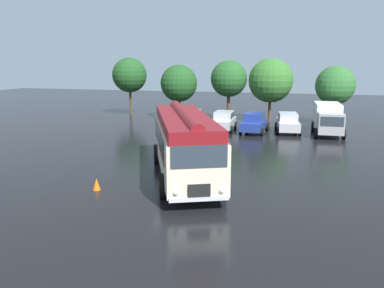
{
  "coord_description": "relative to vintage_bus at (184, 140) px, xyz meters",
  "views": [
    {
      "loc": [
        5.84,
        -18.26,
        5.7
      ],
      "look_at": [
        0.28,
        1.16,
        1.4
      ],
      "focal_mm": 35.0,
      "sensor_mm": 36.0,
      "label": 1
    }
  ],
  "objects": [
    {
      "name": "tree_left_of_centre",
      "position": [
        -6.71,
        19.92,
        1.89
      ],
      "size": [
        3.86,
        3.86,
        5.7
      ],
      "color": "#4C3823",
      "rests_on": "ground"
    },
    {
      "name": "car_far_right",
      "position": [
        4.72,
        14.76,
        -1.05
      ],
      "size": [
        2.34,
        4.38,
        1.66
      ],
      "color": "#B7BABF",
      "rests_on": "ground"
    },
    {
      "name": "car_mid_left",
      "position": [
        -0.76,
        14.29,
        -1.05
      ],
      "size": [
        2.06,
        4.25,
        1.66
      ],
      "color": "#B7BABF",
      "rests_on": "ground"
    },
    {
      "name": "traffic_cone",
      "position": [
        -3.25,
        -3.22,
        -1.62
      ],
      "size": [
        0.36,
        0.36,
        0.55
      ],
      "primitive_type": "cone",
      "color": "orange",
      "rests_on": "ground"
    },
    {
      "name": "tree_centre",
      "position": [
        -1.54,
        19.97,
        2.41
      ],
      "size": [
        3.68,
        3.68,
        6.13
      ],
      "color": "#4C3823",
      "rests_on": "ground"
    },
    {
      "name": "car_near_left",
      "position": [
        -3.83,
        14.38,
        -1.05
      ],
      "size": [
        2.19,
        4.31,
        1.66
      ],
      "color": "#B7BABF",
      "rests_on": "ground"
    },
    {
      "name": "vintage_bus",
      "position": [
        0.0,
        0.0,
        0.0
      ],
      "size": [
        6.33,
        10.21,
        3.49
      ],
      "color": "beige",
      "rests_on": "ground"
    },
    {
      "name": "tree_far_right",
      "position": [
        8.72,
        19.72,
        1.85
      ],
      "size": [
        3.64,
        3.64,
        5.61
      ],
      "color": "#4C3823",
      "rests_on": "ground"
    },
    {
      "name": "box_van",
      "position": [
        7.94,
        14.95,
        -0.53
      ],
      "size": [
        2.47,
        5.83,
        2.5
      ],
      "color": "silver",
      "rests_on": "ground"
    },
    {
      "name": "car_mid_right",
      "position": [
        1.97,
        13.96,
        -1.05
      ],
      "size": [
        2.18,
        4.31,
        1.66
      ],
      "color": "navy",
      "rests_on": "ground"
    },
    {
      "name": "ground_plane",
      "position": [
        -0.28,
        0.35,
        -1.89
      ],
      "size": [
        120.0,
        120.0,
        0.0
      ],
      "primitive_type": "plane",
      "color": "black"
    },
    {
      "name": "tree_right_of_centre",
      "position": [
        2.75,
        20.27,
        2.22
      ],
      "size": [
        4.38,
        4.38,
        6.34
      ],
      "color": "#4C3823",
      "rests_on": "ground"
    },
    {
      "name": "tree_far_left",
      "position": [
        -13.11,
        21.4,
        2.67
      ],
      "size": [
        3.88,
        3.88,
        6.47
      ],
      "color": "#4C3823",
      "rests_on": "ground"
    }
  ]
}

